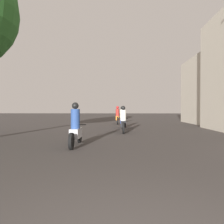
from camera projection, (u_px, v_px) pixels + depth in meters
The scene contains 5 objects.
motorcycle_silver at pixel (76, 129), 7.89m from camera, with size 0.60×2.05×1.58m.
motorcycle_black at pixel (123, 122), 12.42m from camera, with size 0.60×2.06×1.51m.
motorcycle_blue at pixel (122, 119), 15.13m from camera, with size 0.60×1.95×1.52m.
motorcycle_orange at pixel (118, 117), 19.21m from camera, with size 0.60×2.16×1.58m.
building_right_far at pixel (214, 91), 19.72m from camera, with size 4.20×6.07×5.91m.
Camera 1 is at (-0.12, -1.65, 1.36)m, focal length 35.00 mm.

